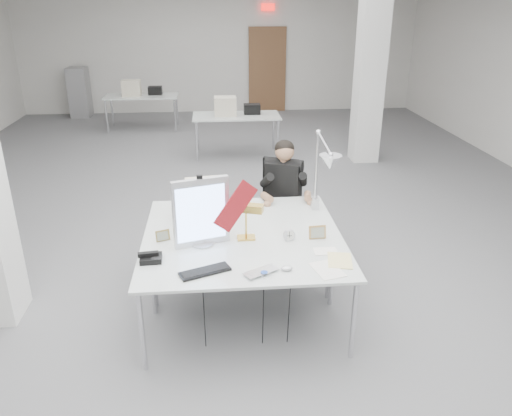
{
  "coord_description": "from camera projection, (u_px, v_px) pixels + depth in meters",
  "views": [
    {
      "loc": [
        -0.23,
        -6.15,
        2.75
      ],
      "look_at": [
        0.13,
        -2.0,
        1.0
      ],
      "focal_mm": 35.0,
      "sensor_mm": 36.0,
      "label": 1
    }
  ],
  "objects": [
    {
      "name": "desk_clock",
      "position": [
        289.0,
        235.0,
        4.44
      ],
      "size": [
        0.11,
        0.05,
        0.11
      ],
      "primitive_type": "cylinder",
      "rotation": [
        1.57,
        0.0,
        0.12
      ],
      "color": "silver",
      "rests_on": "desk_main"
    },
    {
      "name": "paper_stack_c",
      "position": [
        326.0,
        251.0,
        4.26
      ],
      "size": [
        0.2,
        0.14,
        0.01
      ],
      "primitive_type": "cube",
      "rotation": [
        0.0,
        0.0,
        -0.01
      ],
      "color": "white",
      "rests_on": "desk_main"
    },
    {
      "name": "laptop",
      "position": [
        264.0,
        274.0,
        3.89
      ],
      "size": [
        0.34,
        0.3,
        0.02
      ],
      "primitive_type": "imported",
      "rotation": [
        0.0,
        0.0,
        0.52
      ],
      "color": "silver",
      "rests_on": "desk_main"
    },
    {
      "name": "bg_desk_b",
      "position": [
        141.0,
        96.0,
        11.07
      ],
      "size": [
        1.6,
        0.8,
        0.02
      ],
      "primitive_type": "cube",
      "color": "silver",
      "rests_on": "room_shell"
    },
    {
      "name": "desk_phone",
      "position": [
        151.0,
        258.0,
        4.1
      ],
      "size": [
        0.18,
        0.17,
        0.04
      ],
      "primitive_type": "cube",
      "rotation": [
        0.0,
        0.0,
        0.05
      ],
      "color": "black",
      "rests_on": "desk_main"
    },
    {
      "name": "pennant",
      "position": [
        236.0,
        206.0,
        4.24
      ],
      "size": [
        0.4,
        0.18,
        0.46
      ],
      "primitive_type": "cube",
      "rotation": [
        0.0,
        -0.87,
        0.41
      ],
      "color": "maroon",
      "rests_on": "monitor"
    },
    {
      "name": "beige_monitor",
      "position": [
        206.0,
        199.0,
        4.89
      ],
      "size": [
        0.42,
        0.4,
        0.36
      ],
      "primitive_type": "cube",
      "rotation": [
        0.0,
        0.0,
        0.14
      ],
      "color": "beige",
      "rests_on": "desk_second"
    },
    {
      "name": "office_chair",
      "position": [
        283.0,
        204.0,
        5.7
      ],
      "size": [
        0.74,
        0.74,
        1.15
      ],
      "primitive_type": null,
      "rotation": [
        0.0,
        0.0,
        -0.4
      ],
      "color": "black",
      "rests_on": "room_shell"
    },
    {
      "name": "paper_stack_b",
      "position": [
        340.0,
        260.0,
        4.11
      ],
      "size": [
        0.24,
        0.31,
        0.01
      ],
      "primitive_type": "cube",
      "rotation": [
        0.0,
        0.0,
        -0.19
      ],
      "color": "#EFDF8F",
      "rests_on": "desk_main"
    },
    {
      "name": "paper_stack_a",
      "position": [
        327.0,
        270.0,
        3.97
      ],
      "size": [
        0.27,
        0.33,
        0.01
      ],
      "primitive_type": "cube",
      "rotation": [
        0.0,
        0.0,
        0.25
      ],
      "color": "white",
      "rests_on": "desk_main"
    },
    {
      "name": "seated_person",
      "position": [
        284.0,
        179.0,
        5.53
      ],
      "size": [
        0.63,
        0.69,
        0.84
      ],
      "primitive_type": null,
      "rotation": [
        0.0,
        0.0,
        -0.4
      ],
      "color": "black",
      "rests_on": "office_chair"
    },
    {
      "name": "desk_second",
      "position": [
        240.0,
        216.0,
        4.97
      ],
      "size": [
        1.8,
        0.9,
        0.02
      ],
      "primitive_type": "cube",
      "color": "silver",
      "rests_on": "room_shell"
    },
    {
      "name": "monitor",
      "position": [
        201.0,
        212.0,
        4.27
      ],
      "size": [
        0.49,
        0.19,
        0.61
      ],
      "primitive_type": "cube",
      "rotation": [
        0.0,
        0.0,
        0.29
      ],
      "color": "silver",
      "rests_on": "desk_main"
    },
    {
      "name": "filing_cabinet",
      "position": [
        80.0,
        92.0,
        12.32
      ],
      "size": [
        0.45,
        0.55,
        1.2
      ],
      "primitive_type": "cube",
      "color": "gray",
      "rests_on": "room_shell"
    },
    {
      "name": "mouse",
      "position": [
        287.0,
        268.0,
        3.96
      ],
      "size": [
        0.11,
        0.09,
        0.04
      ],
      "primitive_type": "ellipsoid",
      "rotation": [
        0.0,
        0.0,
        0.33
      ],
      "color": "silver",
      "rests_on": "desk_main"
    },
    {
      "name": "room_shell",
      "position": [
        234.0,
        90.0,
        6.2
      ],
      "size": [
        10.04,
        14.04,
        3.24
      ],
      "color": "#5D5D5F",
      "rests_on": "ground"
    },
    {
      "name": "bankers_lamp",
      "position": [
        246.0,
        222.0,
        4.43
      ],
      "size": [
        0.3,
        0.2,
        0.32
      ],
      "primitive_type": null,
      "rotation": [
        0.0,
        0.0,
        -0.33
      ],
      "color": "gold",
      "rests_on": "desk_main"
    },
    {
      "name": "architect_lamp",
      "position": [
        322.0,
        180.0,
        4.75
      ],
      "size": [
        0.3,
        0.64,
        0.8
      ],
      "primitive_type": null,
      "rotation": [
        0.0,
        0.0,
        -0.14
      ],
      "color": "#B2B3B7",
      "rests_on": "desk_second"
    },
    {
      "name": "picture_frame_right",
      "position": [
        317.0,
        232.0,
        4.47
      ],
      "size": [
        0.16,
        0.05,
        0.12
      ],
      "primitive_type": "cube",
      "rotation": [
        -0.21,
        0.0,
        0.07
      ],
      "color": "tan",
      "rests_on": "desk_main"
    },
    {
      "name": "bg_desk_a",
      "position": [
        236.0,
        116.0,
        9.21
      ],
      "size": [
        1.6,
        0.8,
        0.02
      ],
      "primitive_type": "cube",
      "color": "silver",
      "rests_on": "room_shell"
    },
    {
      "name": "keyboard",
      "position": [
        205.0,
        271.0,
        3.93
      ],
      "size": [
        0.43,
        0.28,
        0.02
      ],
      "primitive_type": "cube",
      "rotation": [
        0.0,
        0.0,
        0.38
      ],
      "color": "black",
      "rests_on": "desk_main"
    },
    {
      "name": "picture_frame_left",
      "position": [
        163.0,
        235.0,
        4.43
      ],
      "size": [
        0.13,
        0.07,
        0.1
      ],
      "primitive_type": "cube",
      "rotation": [
        -0.21,
        0.0,
        0.37
      ],
      "color": "olive",
      "rests_on": "desk_main"
    },
    {
      "name": "desk_main",
      "position": [
        246.0,
        260.0,
        4.15
      ],
      "size": [
        1.8,
        0.9,
        0.02
      ],
      "primitive_type": "cube",
      "color": "silver",
      "rests_on": "room_shell"
    }
  ]
}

